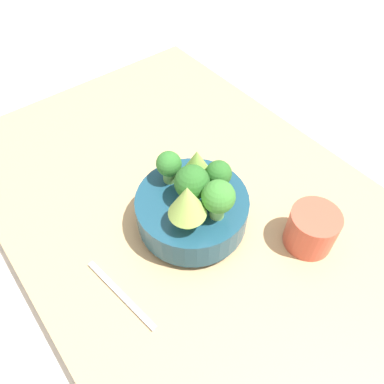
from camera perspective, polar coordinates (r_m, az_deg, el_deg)
name	(u,v)px	position (r m, az deg, el deg)	size (l,w,h in m)	color
ground_plane	(214,238)	(0.76, 3.32, -7.03)	(6.00, 6.00, 0.00)	silver
table	(214,232)	(0.74, 3.40, -6.06)	(1.16, 0.68, 0.05)	tan
bowl	(192,210)	(0.69, 0.00, -2.79)	(0.21, 0.21, 0.08)	navy
broccoli_floret_right	(218,198)	(0.61, 4.03, -0.91)	(0.06, 0.06, 0.08)	#7AB256
broccoli_floret_back	(219,175)	(0.65, 4.06, 2.65)	(0.05, 0.05, 0.07)	#6BA34C
broccoli_floret_left	(169,165)	(0.67, -3.54, 4.07)	(0.05, 0.05, 0.07)	#609347
romanesco_piece_far	(197,164)	(0.66, 0.69, 4.25)	(0.05, 0.05, 0.08)	#609347
romanesco_piece_near	(187,202)	(0.58, -0.73, -1.52)	(0.06, 0.06, 0.10)	#6BA34C
broccoli_floret_center	(192,183)	(0.63, 0.00, 1.35)	(0.06, 0.06, 0.08)	#7AB256
cup	(312,229)	(0.70, 17.77, -5.40)	(0.09, 0.09, 0.08)	#C64C38
fork	(121,294)	(0.66, -10.80, -15.06)	(0.17, 0.03, 0.01)	#B2B2B7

